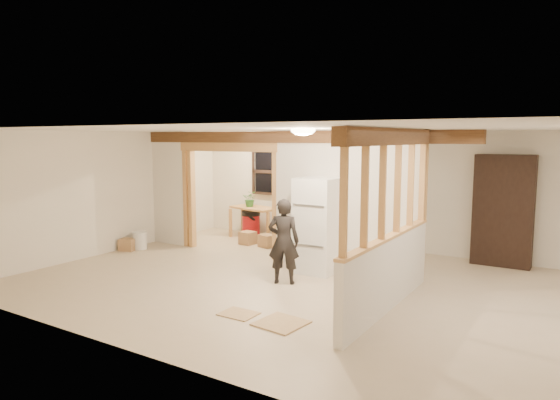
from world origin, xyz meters
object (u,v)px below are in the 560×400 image
Objects in this scene: woman at (284,241)px; work_table at (255,222)px; refrigerator at (318,225)px; shop_vac at (251,224)px; bookshelf at (503,211)px.

work_table is at bearing -72.07° from woman.
refrigerator reaches higher than shop_vac.
shop_vac is at bearing 145.20° from refrigerator.
refrigerator is 1.43× the size of work_table.
woman is 2.21× the size of shop_vac.
work_table is at bearing -177.12° from bookshelf.
woman is 3.96m from shop_vac.
refrigerator is 3.35m from work_table.
bookshelf is at bearing 14.88° from work_table.
bookshelf reaches higher than refrigerator.
shop_vac is (-2.68, 2.88, -0.38)m from woman.
woman is (-0.14, -0.92, -0.14)m from refrigerator.
refrigerator is at bearing -140.74° from bookshelf.
work_table is at bearing 144.34° from refrigerator.
woman is 1.19× the size of work_table.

